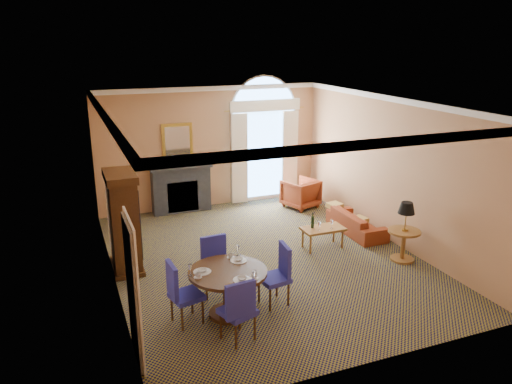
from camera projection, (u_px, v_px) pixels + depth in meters
name	position (u px, v px, depth m)	size (l,w,h in m)	color
ground	(265.00, 258.00, 10.34)	(7.50, 7.50, 0.00)	#121034
room_envelope	(252.00, 133.00, 10.18)	(6.04, 7.52, 3.45)	tan
armoire	(124.00, 224.00, 9.61)	(0.57, 1.00, 1.97)	#351D0C
dining_table	(228.00, 283.00, 8.06)	(1.28, 1.28, 1.01)	#351D0C
dining_chair_north	(215.00, 262.00, 8.80)	(0.58, 0.58, 1.05)	#262695
dining_chair_south	(239.00, 307.00, 7.31)	(0.59, 0.59, 1.05)	#262695
dining_chair_east	(279.00, 271.00, 8.46)	(0.53, 0.53, 1.05)	#262695
dining_chair_west	(180.00, 290.00, 7.83)	(0.56, 0.56, 1.05)	#262695
sofa	(357.00, 222.00, 11.65)	(1.71, 0.67, 0.50)	maroon
armchair	(300.00, 193.00, 13.39)	(0.82, 0.84, 0.76)	maroon
coffee_table	(322.00, 229.00, 10.75)	(0.92, 0.52, 0.80)	#925F2C
side_table	(405.00, 226.00, 10.05)	(0.65, 0.65, 1.23)	#925F2C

